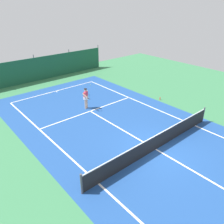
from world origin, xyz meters
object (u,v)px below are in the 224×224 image
object	(u,v)px
tennis_player	(86,97)
tennis_ball_near_player	(90,85)
tennis_net	(156,142)
tennis_ball_midcourt	(50,93)
water_bottle	(160,99)

from	to	relation	value
tennis_player	tennis_ball_near_player	size ratio (longest dim) A/B	24.85
tennis_net	tennis_ball_midcourt	xyz separation A→B (m)	(-0.62, 11.77, -0.48)
tennis_ball_near_player	tennis_ball_midcourt	world-z (taller)	same
tennis_net	tennis_player	distance (m)	7.03
tennis_net	tennis_player	bearing A→B (deg)	89.24
tennis_net	water_bottle	xyz separation A→B (m)	(5.78, 4.32, -0.39)
tennis_net	tennis_ball_midcourt	size ratio (longest dim) A/B	153.33
tennis_ball_midcourt	water_bottle	world-z (taller)	water_bottle
tennis_ball_midcourt	water_bottle	bearing A→B (deg)	-49.35
tennis_player	water_bottle	distance (m)	6.35
tennis_net	water_bottle	world-z (taller)	tennis_net
tennis_net	tennis_player	size ratio (longest dim) A/B	6.17
tennis_ball_near_player	water_bottle	world-z (taller)	water_bottle
tennis_ball_midcourt	tennis_net	bearing A→B (deg)	-87.00
tennis_ball_near_player	water_bottle	bearing A→B (deg)	-70.45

